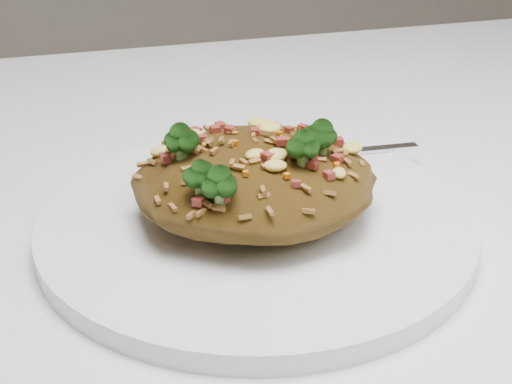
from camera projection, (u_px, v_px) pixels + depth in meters
dining_table at (183, 305)px, 0.55m from camera, size 1.20×0.80×0.75m
plate at (256, 222)px, 0.47m from camera, size 0.28×0.28×0.01m
fried_rice at (256, 170)px, 0.45m from camera, size 0.16×0.14×0.07m
fork at (328, 154)px, 0.54m from camera, size 0.16×0.03×0.00m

